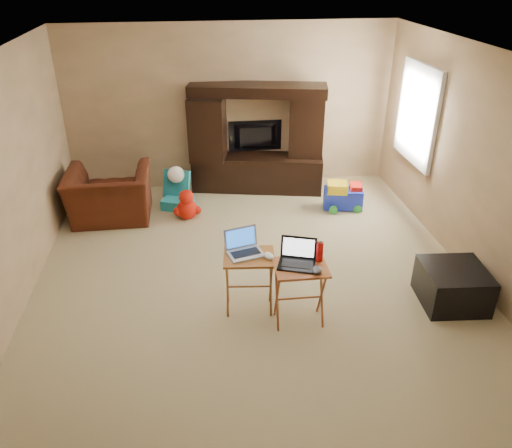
{
  "coord_description": "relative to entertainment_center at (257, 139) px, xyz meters",
  "views": [
    {
      "loc": [
        -0.61,
        -4.82,
        3.32
      ],
      "look_at": [
        0.0,
        -0.2,
        0.8
      ],
      "focal_mm": 35.0,
      "sensor_mm": 36.0,
      "label": 1
    }
  ],
  "objects": [
    {
      "name": "child_rocker",
      "position": [
        -1.26,
        -0.51,
        -0.56
      ],
      "size": [
        0.54,
        0.57,
        0.53
      ],
      "primitive_type": null,
      "rotation": [
        0.0,
        0.0,
        -0.38
      ],
      "color": "teal",
      "rests_on": "floor"
    },
    {
      "name": "push_toy",
      "position": [
        1.16,
        -0.87,
        -0.62
      ],
      "size": [
        0.64,
        0.51,
        0.43
      ],
      "primitive_type": null,
      "rotation": [
        0.0,
        0.0,
        -0.21
      ],
      "color": "#192DCF",
      "rests_on": "floor"
    },
    {
      "name": "laptop_right",
      "position": [
        -0.06,
        -3.32,
        -0.04
      ],
      "size": [
        0.42,
        0.38,
        0.24
      ],
      "primitive_type": "cube",
      "rotation": [
        0.0,
        0.0,
        -0.32
      ],
      "color": "black",
      "rests_on": "tray_table_right"
    },
    {
      "name": "water_bottle",
      "position": [
        0.18,
        -3.26,
        -0.06
      ],
      "size": [
        0.07,
        0.07,
        0.21
      ],
      "primitive_type": "cylinder",
      "color": "red",
      "rests_on": "tray_table_right"
    },
    {
      "name": "wall_back",
      "position": [
        -0.37,
        0.28,
        0.42
      ],
      "size": [
        5.0,
        0.0,
        5.0
      ],
      "primitive_type": "plane",
      "rotation": [
        1.57,
        0.0,
        0.0
      ],
      "color": "tan",
      "rests_on": "ground"
    },
    {
      "name": "window_pane",
      "position": [
        2.11,
        -0.92,
        0.57
      ],
      "size": [
        0.0,
        1.2,
        1.2
      ],
      "primitive_type": "plane",
      "rotation": [
        1.57,
        0.0,
        -1.57
      ],
      "color": "white",
      "rests_on": "ground"
    },
    {
      "name": "tray_table_left",
      "position": [
        -0.5,
        -3.07,
        -0.5
      ],
      "size": [
        0.55,
        0.46,
        0.66
      ],
      "primitive_type": "cube",
      "rotation": [
        0.0,
        0.0,
        -0.1
      ],
      "color": "#985624",
      "rests_on": "floor"
    },
    {
      "name": "entertainment_center",
      "position": [
        0.0,
        0.0,
        0.0
      ],
      "size": [
        2.09,
        0.91,
        1.66
      ],
      "primitive_type": "cube",
      "rotation": [
        0.0,
        0.0,
        -0.2
      ],
      "color": "black",
      "rests_on": "floor"
    },
    {
      "name": "tray_table_right",
      "position": [
        -0.02,
        -3.34,
        -0.5
      ],
      "size": [
        0.52,
        0.42,
        0.67
      ],
      "primitive_type": "cube",
      "rotation": [
        0.0,
        0.0,
        -0.01
      ],
      "color": "#AD5C2A",
      "rests_on": "floor"
    },
    {
      "name": "ottoman",
      "position": [
        1.67,
        -3.23,
        -0.62
      ],
      "size": [
        0.7,
        0.7,
        0.42
      ],
      "primitive_type": "cube",
      "rotation": [
        0.0,
        0.0,
        -0.08
      ],
      "color": "black",
      "rests_on": "floor"
    },
    {
      "name": "mouse_left",
      "position": [
        -0.31,
        -3.14,
        -0.14
      ],
      "size": [
        0.12,
        0.15,
        0.06
      ],
      "primitive_type": "ellipsoid",
      "rotation": [
        0.0,
        0.0,
        0.31
      ],
      "color": "silver",
      "rests_on": "tray_table_left"
    },
    {
      "name": "laptop_left",
      "position": [
        -0.53,
        -3.04,
        -0.05
      ],
      "size": [
        0.41,
        0.37,
        0.24
      ],
      "primitive_type": "cube",
      "rotation": [
        0.0,
        0.0,
        0.26
      ],
      "color": "#A6A5AA",
      "rests_on": "tray_table_left"
    },
    {
      "name": "wall_front",
      "position": [
        -0.37,
        -5.22,
        0.42
      ],
      "size": [
        5.0,
        0.0,
        5.0
      ],
      "primitive_type": "plane",
      "rotation": [
        -1.57,
        0.0,
        0.0
      ],
      "color": "tan",
      "rests_on": "ground"
    },
    {
      "name": "window_frame",
      "position": [
        2.09,
        -0.92,
        0.57
      ],
      "size": [
        0.06,
        1.14,
        1.34
      ],
      "primitive_type": "cube",
      "color": "white",
      "rests_on": "ground"
    },
    {
      "name": "floor",
      "position": [
        -0.37,
        -2.47,
        -0.83
      ],
      "size": [
        5.5,
        5.5,
        0.0
      ],
      "primitive_type": "plane",
      "color": "tan",
      "rests_on": "ground"
    },
    {
      "name": "plush_toy",
      "position": [
        -1.12,
        -0.9,
        -0.61
      ],
      "size": [
        0.4,
        0.33,
        0.45
      ],
      "primitive_type": null,
      "color": "red",
      "rests_on": "floor"
    },
    {
      "name": "wall_left",
      "position": [
        -2.87,
        -2.47,
        0.42
      ],
      "size": [
        0.0,
        5.5,
        5.5
      ],
      "primitive_type": "plane",
      "rotation": [
        1.57,
        0.0,
        1.57
      ],
      "color": "tan",
      "rests_on": "ground"
    },
    {
      "name": "mouse_right",
      "position": [
        0.11,
        -3.46,
        -0.13
      ],
      "size": [
        0.12,
        0.15,
        0.06
      ],
      "primitive_type": "ellipsoid",
      "rotation": [
        0.0,
        0.0,
        -0.26
      ],
      "color": "#47464C",
      "rests_on": "tray_table_right"
    },
    {
      "name": "recliner",
      "position": [
        -2.18,
        -0.76,
        -0.47
      ],
      "size": [
        1.11,
        0.97,
        0.72
      ],
      "primitive_type": "imported",
      "rotation": [
        0.0,
        0.0,
        3.14
      ],
      "color": "#4E1C10",
      "rests_on": "floor"
    },
    {
      "name": "television",
      "position": [
        -0.0,
        0.2,
        -0.03
      ],
      "size": [
        0.84,
        0.12,
        0.49
      ],
      "primitive_type": "imported",
      "rotation": [
        0.0,
        0.0,
        3.15
      ],
      "color": "black",
      "rests_on": "entertainment_center"
    },
    {
      "name": "wall_right",
      "position": [
        2.13,
        -2.47,
        0.42
      ],
      "size": [
        0.0,
        5.5,
        5.5
      ],
      "primitive_type": "plane",
      "rotation": [
        1.57,
        0.0,
        -1.57
      ],
      "color": "tan",
      "rests_on": "ground"
    },
    {
      "name": "ceiling",
      "position": [
        -0.37,
        -2.47,
        1.67
      ],
      "size": [
        5.5,
        5.5,
        0.0
      ],
      "primitive_type": "plane",
      "rotation": [
        3.14,
        0.0,
        0.0
      ],
      "color": "silver",
      "rests_on": "ground"
    }
  ]
}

